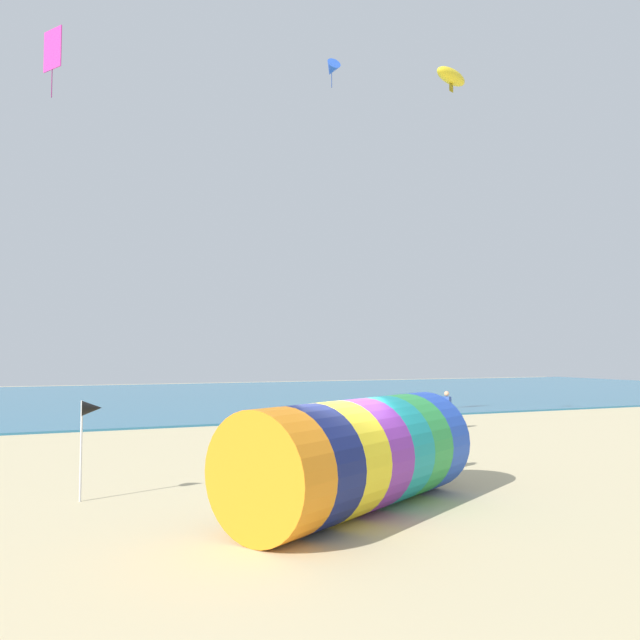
{
  "coord_description": "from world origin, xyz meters",
  "views": [
    {
      "loc": [
        -5.52,
        -12.25,
        3.43
      ],
      "look_at": [
        0.42,
        2.07,
        4.26
      ],
      "focal_mm": 35.0,
      "sensor_mm": 36.0,
      "label": 1
    }
  ],
  "objects": [
    {
      "name": "ground_plane",
      "position": [
        0.0,
        0.0,
        0.0
      ],
      "size": [
        120.0,
        120.0,
        0.0
      ],
      "primitive_type": "plane",
      "color": "#CCBA8C"
    },
    {
      "name": "sea",
      "position": [
        0.0,
        37.01,
        0.05
      ],
      "size": [
        120.0,
        40.0,
        0.1
      ],
      "primitive_type": "cube",
      "color": "teal",
      "rests_on": "ground"
    },
    {
      "name": "giant_inflatable_tube",
      "position": [
        0.44,
        0.08,
        1.21
      ],
      "size": [
        6.82,
        5.33,
        2.43
      ],
      "color": "orange",
      "rests_on": "ground"
    },
    {
      "name": "kite_handler",
      "position": [
        4.44,
        3.37,
        0.88
      ],
      "size": [
        0.28,
        0.39,
        1.72
      ],
      "color": "#726651",
      "rests_on": "ground"
    },
    {
      "name": "kite_magenta_diamond",
      "position": [
        -5.99,
        9.27,
        13.26
      ],
      "size": [
        0.55,
        0.79,
        2.28
      ],
      "color": "#D1339E"
    },
    {
      "name": "kite_blue_delta",
      "position": [
        4.95,
        11.68,
        15.63
      ],
      "size": [
        0.61,
        0.82,
        1.23
      ],
      "color": "blue"
    },
    {
      "name": "kite_yellow_parafoil",
      "position": [
        6.41,
        4.98,
        12.74
      ],
      "size": [
        1.66,
        1.22,
        0.83
      ],
      "color": "yellow"
    },
    {
      "name": "bystander_near_water",
      "position": [
        8.04,
        8.82,
        0.8
      ],
      "size": [
        0.32,
        0.41,
        1.58
      ],
      "color": "black",
      "rests_on": "ground"
    },
    {
      "name": "bystander_mid_beach",
      "position": [
        10.65,
        11.73,
        0.88
      ],
      "size": [
        0.36,
        0.42,
        1.72
      ],
      "color": "#383D56",
      "rests_on": "ground"
    },
    {
      "name": "beach_flag",
      "position": [
        -4.85,
        3.4,
        2.06
      ],
      "size": [
        0.47,
        0.36,
        2.32
      ],
      "color": "silver",
      "rests_on": "ground"
    }
  ]
}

